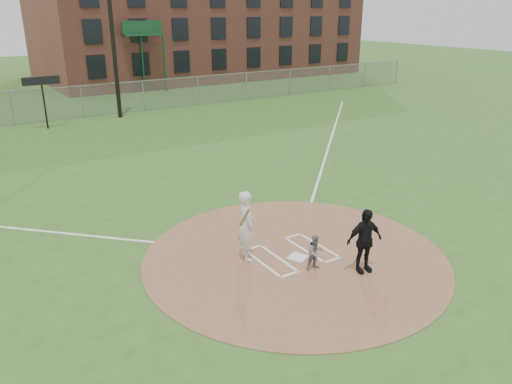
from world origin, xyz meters
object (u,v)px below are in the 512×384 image
catcher (315,252)px  batter_at_plate (247,225)px  umpire (364,241)px  home_plate (298,257)px

catcher → batter_at_plate: size_ratio=0.49×
catcher → umpire: size_ratio=0.56×
umpire → batter_at_plate: (-2.18, 2.25, 0.11)m
umpire → catcher: bearing=153.4°
catcher → batter_at_plate: bearing=133.9°
home_plate → batter_at_plate: 1.71m
umpire → batter_at_plate: bearing=145.1°
batter_at_plate → catcher: bearing=-51.2°
home_plate → batter_at_plate: batter_at_plate is taller
home_plate → umpire: size_ratio=0.28×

